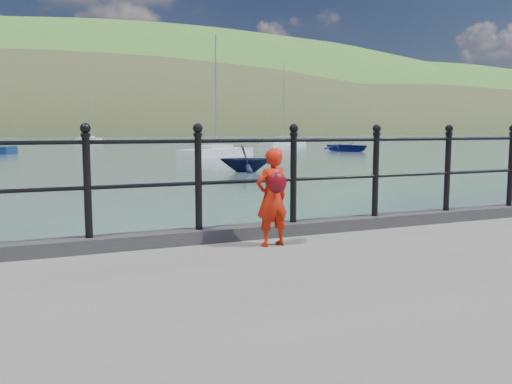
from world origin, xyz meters
name	(u,v)px	position (x,y,z in m)	size (l,w,h in m)	color
ground	(243,316)	(0.00, 0.00, 0.00)	(600.00, 600.00, 0.00)	#2D4251
kerb	(248,232)	(0.00, -0.15, 1.07)	(60.00, 0.30, 0.15)	#28282B
railing	(248,169)	(0.00, -0.15, 1.82)	(18.11, 0.11, 1.20)	black
far_shore	(123,184)	(38.34, 239.41, -22.57)	(830.00, 200.00, 156.00)	#333A21
child	(272,197)	(0.08, -0.65, 1.55)	(0.42, 0.34, 1.08)	red
launch_blue	(348,146)	(27.90, 40.63, 0.52)	(3.57, 5.00, 1.04)	navy
launch_navy	(246,159)	(8.47, 20.59, 0.70)	(2.31, 2.67, 1.41)	#0E1633
sailboat_near	(216,153)	(11.87, 35.07, 0.34)	(7.21, 5.31, 9.73)	white
sailboat_deep	(89,140)	(8.45, 93.25, 0.34)	(4.34, 5.28, 7.99)	silver
sailboat_far	(283,144)	(28.97, 57.64, 0.34)	(7.88, 5.82, 11.03)	silver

